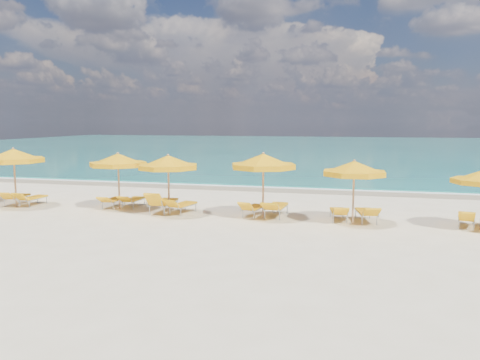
# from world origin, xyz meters

# --- Properties ---
(ground_plane) EXTENTS (120.00, 120.00, 0.00)m
(ground_plane) POSITION_xyz_m (0.00, 0.00, 0.00)
(ground_plane) COLOR beige
(ocean) EXTENTS (120.00, 80.00, 0.30)m
(ocean) POSITION_xyz_m (0.00, 48.00, 0.00)
(ocean) COLOR #147167
(ocean) RESTS_ON ground
(wet_sand_band) EXTENTS (120.00, 2.60, 0.01)m
(wet_sand_band) POSITION_xyz_m (0.00, 7.40, 0.00)
(wet_sand_band) COLOR tan
(wet_sand_band) RESTS_ON ground
(foam_line) EXTENTS (120.00, 1.20, 0.03)m
(foam_line) POSITION_xyz_m (0.00, 8.20, 0.00)
(foam_line) COLOR white
(foam_line) RESTS_ON ground
(whitecap_near) EXTENTS (14.00, 0.36, 0.05)m
(whitecap_near) POSITION_xyz_m (-6.00, 17.00, 0.00)
(whitecap_near) COLOR white
(whitecap_near) RESTS_ON ground
(whitecap_far) EXTENTS (18.00, 0.30, 0.05)m
(whitecap_far) POSITION_xyz_m (8.00, 24.00, 0.00)
(whitecap_far) COLOR white
(whitecap_far) RESTS_ON ground
(umbrella_1) EXTENTS (3.30, 3.30, 2.55)m
(umbrella_1) POSITION_xyz_m (-9.37, -0.53, 2.18)
(umbrella_1) COLOR tan
(umbrella_1) RESTS_ON ground
(umbrella_2) EXTENTS (2.96, 2.96, 2.38)m
(umbrella_2) POSITION_xyz_m (-4.87, 0.16, 2.03)
(umbrella_2) COLOR tan
(umbrella_2) RESTS_ON ground
(umbrella_3) EXTENTS (2.52, 2.52, 2.40)m
(umbrella_3) POSITION_xyz_m (-2.37, -0.50, 2.04)
(umbrella_3) COLOR tan
(umbrella_3) RESTS_ON ground
(umbrella_4) EXTENTS (2.67, 2.67, 2.51)m
(umbrella_4) POSITION_xyz_m (1.33, -0.20, 2.14)
(umbrella_4) COLOR tan
(umbrella_4) RESTS_ON ground
(umbrella_5) EXTENTS (3.02, 3.02, 2.32)m
(umbrella_5) POSITION_xyz_m (4.64, -0.40, 1.97)
(umbrella_5) COLOR tan
(umbrella_5) RESTS_ON ground
(lounger_1_left) EXTENTS (0.82, 1.78, 0.70)m
(lounger_1_left) POSITION_xyz_m (-9.77, -0.03, 0.21)
(lounger_1_left) COLOR #A5A8AD
(lounger_1_left) RESTS_ON ground
(lounger_1_right) EXTENTS (0.63, 1.67, 0.71)m
(lounger_1_right) POSITION_xyz_m (-8.91, -0.07, 0.20)
(lounger_1_right) COLOR #A5A8AD
(lounger_1_right) RESTS_ON ground
(lounger_2_left) EXTENTS (0.59, 1.67, 0.62)m
(lounger_2_left) POSITION_xyz_m (-5.29, 0.38, 0.19)
(lounger_2_left) COLOR #A5A8AD
(lounger_2_left) RESTS_ON ground
(lounger_2_right) EXTENTS (0.57, 1.67, 0.64)m
(lounger_2_right) POSITION_xyz_m (-4.48, 0.62, 0.20)
(lounger_2_right) COLOR #A5A8AD
(lounger_2_right) RESTS_ON ground
(lounger_3_left) EXTENTS (0.70, 1.96, 0.97)m
(lounger_3_left) POSITION_xyz_m (-2.77, -0.14, 0.25)
(lounger_3_left) COLOR #A5A8AD
(lounger_3_left) RESTS_ON ground
(lounger_3_right) EXTENTS (0.90, 1.80, 0.72)m
(lounger_3_right) POSITION_xyz_m (-1.96, -0.12, 0.21)
(lounger_3_right) COLOR #A5A8AD
(lounger_3_right) RESTS_ON ground
(lounger_4_left) EXTENTS (0.82, 1.69, 0.70)m
(lounger_4_left) POSITION_xyz_m (0.90, 0.07, 0.20)
(lounger_4_left) COLOR #A5A8AD
(lounger_4_left) RESTS_ON ground
(lounger_4_right) EXTENTS (0.79, 2.02, 0.76)m
(lounger_4_right) POSITION_xyz_m (1.77, 0.15, 0.23)
(lounger_4_right) COLOR #A5A8AD
(lounger_4_right) RESTS_ON ground
(lounger_5_left) EXTENTS (0.78, 1.70, 0.68)m
(lounger_5_left) POSITION_xyz_m (4.13, 0.04, 0.20)
(lounger_5_left) COLOR #A5A8AD
(lounger_5_left) RESTS_ON ground
(lounger_5_right) EXTENTS (0.91, 1.85, 0.73)m
(lounger_5_right) POSITION_xyz_m (5.12, 0.03, 0.21)
(lounger_5_right) COLOR #A5A8AD
(lounger_5_right) RESTS_ON ground
(lounger_6_left) EXTENTS (0.84, 1.67, 0.72)m
(lounger_6_left) POSITION_xyz_m (8.48, 0.02, 0.20)
(lounger_6_left) COLOR #A5A8AD
(lounger_6_left) RESTS_ON ground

